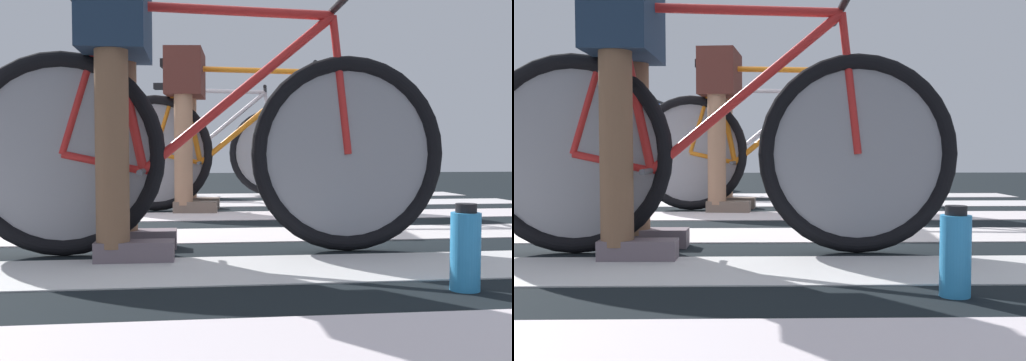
{
  "view_description": "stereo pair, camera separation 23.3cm",
  "coord_description": "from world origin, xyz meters",
  "views": [
    {
      "loc": [
        0.33,
        -3.24,
        0.39
      ],
      "look_at": [
        0.62,
        -0.88,
        0.27
      ],
      "focal_mm": 41.48,
      "sensor_mm": 36.0,
      "label": 1
    },
    {
      "loc": [
        0.57,
        -3.24,
        0.39
      ],
      "look_at": [
        0.62,
        -0.88,
        0.27
      ],
      "focal_mm": 41.48,
      "sensor_mm": 36.0,
      "label": 2
    }
  ],
  "objects": [
    {
      "name": "cyclist_1_of_4",
      "position": [
        0.1,
        -1.12,
        0.65
      ],
      "size": [
        0.32,
        0.41,
        0.98
      ],
      "rotation": [
        0.0,
        0.0,
        -0.01
      ],
      "color": "brown",
      "rests_on": "ground"
    },
    {
      "name": "bicycle_1_of_4",
      "position": [
        0.41,
        -1.12,
        0.41
      ],
      "size": [
        1.74,
        0.52,
        0.93
      ],
      "rotation": [
        0.0,
        0.0,
        -0.01
      ],
      "color": "black",
      "rests_on": "ground"
    },
    {
      "name": "cyclist_2_of_4",
      "position": [
        0.34,
        0.44,
        0.66
      ],
      "size": [
        0.35,
        0.43,
        0.98
      ],
      "rotation": [
        0.0,
        0.0,
        -0.1
      ],
      "color": "#A87A5B",
      "rests_on": "ground"
    },
    {
      "name": "water_bottle",
      "position": [
        1.07,
        -1.77,
        0.13
      ],
      "size": [
        0.08,
        0.08,
        0.23
      ],
      "color": "#3092D6",
      "rests_on": "ground"
    },
    {
      "name": "bicycle_3_of_4",
      "position": [
        0.55,
        1.68,
        0.41
      ],
      "size": [
        1.73,
        0.53,
        0.93
      ],
      "rotation": [
        0.0,
        0.0,
        -0.14
      ],
      "color": "black",
      "rests_on": "ground"
    },
    {
      "name": "crosswalk_markings",
      "position": [
        0.01,
        -0.29,
        0.02
      ],
      "size": [
        5.48,
        4.28,
        0.0
      ],
      "color": "silver",
      "rests_on": "ground"
    },
    {
      "name": "bicycle_2_of_4",
      "position": [
        0.65,
        0.41,
        0.41
      ],
      "size": [
        1.73,
        0.52,
        0.93
      ],
      "rotation": [
        0.0,
        0.0,
        -0.1
      ],
      "color": "black",
      "rests_on": "ground"
    },
    {
      "name": "bicycle_4_of_4",
      "position": [
        -0.9,
        2.89,
        0.41
      ],
      "size": [
        1.74,
        0.52,
        0.93
      ],
      "rotation": [
        0.0,
        0.0,
        -0.05
      ],
      "color": "black",
      "rests_on": "ground"
    },
    {
      "name": "ground",
      "position": [
        0.0,
        0.0,
        0.01
      ],
      "size": [
        18.0,
        14.0,
        0.02
      ],
      "color": "black"
    }
  ]
}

